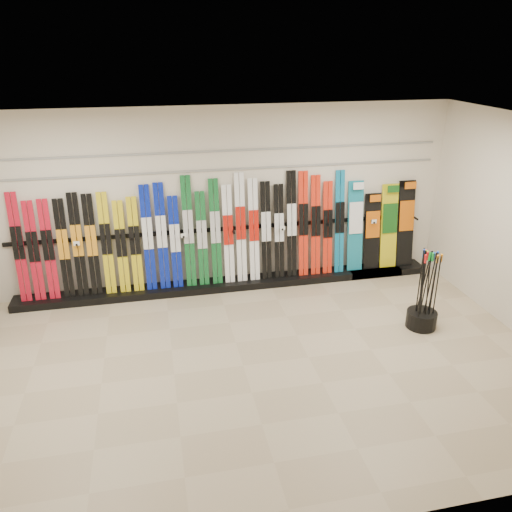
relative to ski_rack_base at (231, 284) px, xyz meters
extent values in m
plane|color=tan|center=(-0.22, -2.28, -0.06)|extent=(8.00, 8.00, 0.00)
plane|color=beige|center=(-0.22, 0.22, 1.44)|extent=(8.00, 0.00, 8.00)
plane|color=silver|center=(-0.22, -2.28, 2.94)|extent=(8.00, 8.00, 0.00)
cube|color=black|center=(0.00, 0.00, 0.00)|extent=(8.00, 0.40, 0.12)
cube|color=red|center=(-3.27, 0.07, 0.92)|extent=(0.17, 0.25, 1.71)
cube|color=red|center=(-3.06, 0.06, 0.84)|extent=(0.17, 0.23, 1.57)
cube|color=red|center=(-2.84, 0.06, 0.85)|extent=(0.17, 0.23, 1.58)
cube|color=black|center=(-2.62, 0.06, 0.85)|extent=(0.17, 0.23, 1.58)
cube|color=black|center=(-2.41, 0.06, 0.89)|extent=(0.17, 0.24, 1.66)
cube|color=black|center=(-2.20, 0.06, 0.87)|extent=(0.17, 0.24, 1.62)
cube|color=gold|center=(-1.97, 0.06, 0.88)|extent=(0.17, 0.24, 1.64)
cube|color=gold|center=(-1.75, 0.05, 0.81)|extent=(0.17, 0.22, 1.49)
cube|color=gold|center=(-1.54, 0.05, 0.83)|extent=(0.17, 0.23, 1.54)
cube|color=#091B97|center=(-1.33, 0.07, 0.92)|extent=(0.17, 0.25, 1.72)
cube|color=#091B97|center=(-1.11, 0.07, 0.93)|extent=(0.17, 0.25, 1.74)
cube|color=#091B97|center=(-0.90, 0.05, 0.82)|extent=(0.17, 0.22, 1.52)
cube|color=#145E28|center=(-0.68, 0.07, 0.97)|extent=(0.17, 0.26, 1.83)
cube|color=#145E28|center=(-0.46, 0.06, 0.84)|extent=(0.17, 0.23, 1.56)
cube|color=#145E28|center=(-0.24, 0.07, 0.94)|extent=(0.17, 0.25, 1.75)
cube|color=white|center=(-0.03, 0.06, 0.88)|extent=(0.17, 0.24, 1.64)
cube|color=white|center=(0.19, 0.07, 0.97)|extent=(0.17, 0.26, 1.83)
cube|color=white|center=(0.41, 0.07, 0.92)|extent=(0.17, 0.25, 1.72)
cube|color=black|center=(0.62, 0.06, 0.89)|extent=(0.17, 0.24, 1.66)
cube|color=black|center=(0.84, 0.06, 0.86)|extent=(0.17, 0.23, 1.61)
cube|color=black|center=(1.06, 0.07, 0.97)|extent=(0.17, 0.26, 1.82)
cube|color=red|center=(1.27, 0.07, 0.96)|extent=(0.17, 0.26, 1.80)
cube|color=red|center=(1.49, 0.07, 0.92)|extent=(0.17, 0.25, 1.72)
cube|color=red|center=(1.71, 0.06, 0.86)|extent=(0.17, 0.24, 1.61)
cube|color=#0E6B97|center=(1.92, 0.07, 0.95)|extent=(0.17, 0.26, 1.78)
cube|color=#14728C|center=(2.23, 0.08, 0.85)|extent=(0.28, 0.24, 1.58)
cube|color=black|center=(2.54, 0.06, 0.73)|extent=(0.29, 0.21, 1.35)
cube|color=gold|center=(2.87, 0.07, 0.81)|extent=(0.31, 0.23, 1.49)
cube|color=black|center=(3.19, 0.08, 0.83)|extent=(0.31, 0.24, 1.54)
cylinder|color=black|center=(2.52, -1.87, 0.07)|extent=(0.44, 0.44, 0.25)
cylinder|color=black|center=(2.49, -1.79, 0.55)|extent=(0.11, 0.03, 1.18)
cylinder|color=black|center=(2.62, -1.97, 0.55)|extent=(0.12, 0.14, 1.17)
cylinder|color=black|center=(2.47, -1.78, 0.55)|extent=(0.08, 0.13, 1.18)
cylinder|color=black|center=(2.49, -1.89, 0.55)|extent=(0.16, 0.13, 1.17)
cylinder|color=black|center=(2.47, -1.87, 0.55)|extent=(0.04, 0.04, 1.18)
cylinder|color=black|center=(2.48, -1.84, 0.55)|extent=(0.13, 0.03, 1.18)
cylinder|color=black|center=(2.62, -1.88, 0.55)|extent=(0.09, 0.15, 1.17)
cylinder|color=black|center=(2.49, -1.81, 0.55)|extent=(0.07, 0.03, 1.18)
cylinder|color=black|center=(2.39, -1.95, 0.55)|extent=(0.02, 0.12, 1.18)
cylinder|color=black|center=(2.55, -1.99, 0.55)|extent=(0.10, 0.14, 1.17)
cylinder|color=black|center=(2.55, -1.90, 0.55)|extent=(0.07, 0.05, 1.18)
cylinder|color=black|center=(2.52, -1.92, 0.55)|extent=(0.04, 0.09, 1.18)
cube|color=gray|center=(-0.22, 0.20, 1.94)|extent=(7.60, 0.02, 0.03)
cube|color=gray|center=(-0.22, 0.20, 2.24)|extent=(7.60, 0.02, 0.03)
camera|label=1|loc=(-1.19, -7.59, 3.80)|focal=35.00mm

